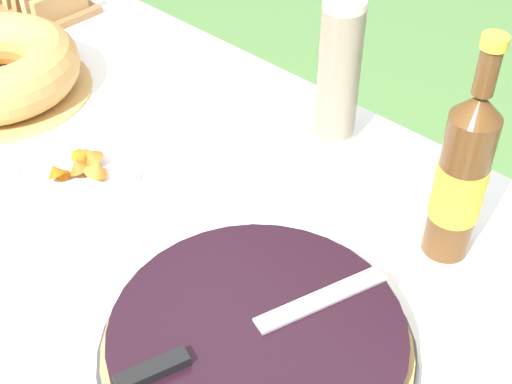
{
  "coord_description": "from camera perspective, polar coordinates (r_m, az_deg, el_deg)",
  "views": [
    {
      "loc": [
        0.68,
        -0.49,
        1.55
      ],
      "look_at": [
        0.12,
        0.11,
        0.84
      ],
      "focal_mm": 50.0,
      "sensor_mm": 36.0,
      "label": 1
    }
  ],
  "objects": [
    {
      "name": "serving_knife",
      "position": [
        0.89,
        -1.57,
        -11.36
      ],
      "size": [
        0.14,
        0.36,
        0.01
      ],
      "rotation": [
        0.0,
        0.0,
        1.25
      ],
      "color": "silver",
      "rests_on": "berry_tart"
    },
    {
      "name": "cup_stack",
      "position": [
        1.23,
        6.65,
        9.48
      ],
      "size": [
        0.07,
        0.07,
        0.27
      ],
      "color": "beige",
      "rests_on": "tablecloth"
    },
    {
      "name": "tablecloth",
      "position": [
        1.14,
        -8.1,
        -2.68
      ],
      "size": [
        1.87,
        0.95,
        0.1
      ],
      "color": "white",
      "rests_on": "garden_table"
    },
    {
      "name": "garden_table",
      "position": [
        1.19,
        -7.84,
        -4.72
      ],
      "size": [
        1.86,
        0.94,
        0.78
      ],
      "color": "brown",
      "rests_on": "ground_plane"
    },
    {
      "name": "cider_bottle_amber",
      "position": [
        1.02,
        16.11,
        1.16
      ],
      "size": [
        0.07,
        0.07,
        0.36
      ],
      "color": "brown",
      "rests_on": "tablecloth"
    },
    {
      "name": "snack_plate_near",
      "position": [
        1.23,
        -14.02,
        1.66
      ],
      "size": [
        0.21,
        0.21,
        0.05
      ],
      "color": "white",
      "rests_on": "tablecloth"
    },
    {
      "name": "berry_tart",
      "position": [
        0.93,
        0.11,
        -12.0
      ],
      "size": [
        0.41,
        0.41,
        0.06
      ],
      "color": "#38383D",
      "rests_on": "tablecloth"
    }
  ]
}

